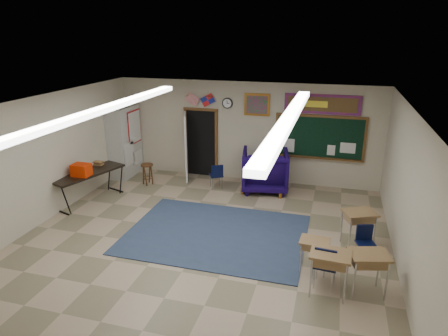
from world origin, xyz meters
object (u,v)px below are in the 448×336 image
(wooden_stool, at_px, (148,174))
(wingback_armchair, at_px, (265,170))
(student_desk_front_left, at_px, (314,254))
(folding_table, at_px, (89,186))
(student_desk_front_right, at_px, (358,227))

(wooden_stool, bearing_deg, wingback_armchair, 8.99)
(student_desk_front_left, xyz_separation_m, wooden_stool, (-5.11, 3.32, -0.04))
(wingback_armchair, height_order, folding_table, wingback_armchair)
(wingback_armchair, bearing_deg, folding_table, 15.23)
(student_desk_front_left, height_order, wooden_stool, student_desk_front_left)
(wingback_armchair, height_order, student_desk_front_left, wingback_armchair)
(student_desk_front_left, xyz_separation_m, student_desk_front_right, (0.84, 1.25, 0.07))
(wingback_armchair, xyz_separation_m, wooden_stool, (-3.46, -0.55, -0.27))
(folding_table, bearing_deg, wooden_stool, 77.22)
(folding_table, xyz_separation_m, wooden_stool, (0.94, 1.58, -0.13))
(wingback_armchair, relative_size, folding_table, 0.61)
(wooden_stool, bearing_deg, folding_table, -120.70)
(wingback_armchair, bearing_deg, student_desk_front_left, 102.50)
(folding_table, bearing_deg, student_desk_front_right, 13.88)
(wingback_armchair, distance_m, student_desk_front_right, 3.62)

